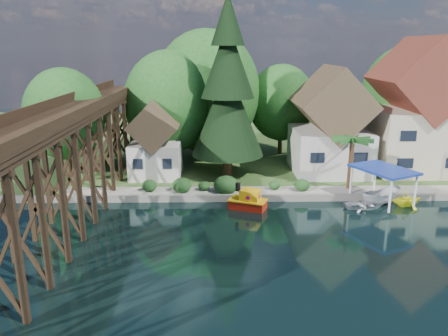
% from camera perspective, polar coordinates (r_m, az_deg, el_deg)
% --- Properties ---
extents(ground, '(140.00, 140.00, 0.00)m').
position_cam_1_polar(ground, '(31.95, 7.87, -9.17)').
color(ground, black).
rests_on(ground, ground).
extents(bank, '(140.00, 52.00, 0.50)m').
position_cam_1_polar(bank, '(64.19, 3.36, 3.78)').
color(bank, '#2C5020').
rests_on(bank, ground).
extents(seawall, '(60.00, 0.40, 0.62)m').
position_cam_1_polar(seawall, '(39.87, 11.87, -3.79)').
color(seawall, slate).
rests_on(seawall, ground).
extents(promenade, '(50.00, 2.60, 0.06)m').
position_cam_1_polar(promenade, '(41.48, 14.20, -2.86)').
color(promenade, gray).
rests_on(promenade, bank).
extents(trestle_bridge, '(4.12, 44.18, 9.30)m').
position_cam_1_polar(trestle_bridge, '(36.52, -18.81, 2.16)').
color(trestle_bridge, black).
rests_on(trestle_bridge, ground).
extents(house_left, '(7.64, 8.64, 11.02)m').
position_cam_1_polar(house_left, '(46.91, 13.68, 5.09)').
color(house_left, beige).
rests_on(house_left, bank).
extents(house_center, '(8.65, 9.18, 13.89)m').
position_cam_1_polar(house_center, '(50.20, 23.69, 6.37)').
color(house_center, beige).
rests_on(house_center, bank).
extents(shed, '(5.09, 5.40, 7.85)m').
position_cam_1_polar(shed, '(44.62, -8.93, 3.11)').
color(shed, beige).
rests_on(shed, bank).
extents(bg_trees, '(49.90, 13.30, 10.57)m').
position_cam_1_polar(bg_trees, '(50.61, 5.70, 8.65)').
color(bg_trees, '#382314').
rests_on(bg_trees, bank).
extents(shrubs, '(15.76, 2.47, 1.70)m').
position_cam_1_polar(shrubs, '(39.79, -0.62, -2.09)').
color(shrubs, '#153A17').
rests_on(shrubs, bank).
extents(conifer, '(7.24, 7.24, 17.83)m').
position_cam_1_polar(conifer, '(43.46, 0.49, 9.99)').
color(conifer, '#382314').
rests_on(conifer, bank).
extents(palm_tree, '(4.59, 4.59, 5.17)m').
position_cam_1_polar(palm_tree, '(41.36, 16.41, 3.36)').
color(palm_tree, '#382314').
rests_on(palm_tree, bank).
extents(tugboat, '(3.51, 2.74, 2.25)m').
position_cam_1_polar(tugboat, '(37.11, 3.20, -4.35)').
color(tugboat, '#B11C0B').
rests_on(tugboat, ground).
extents(boat_white_a, '(3.68, 2.80, 0.71)m').
position_cam_1_polar(boat_white_a, '(39.27, 17.93, -4.46)').
color(boat_white_a, white).
rests_on(boat_white_a, ground).
extents(boat_canopy, '(5.42, 6.16, 3.30)m').
position_cam_1_polar(boat_canopy, '(40.07, 19.91, -2.64)').
color(boat_canopy, silver).
rests_on(boat_canopy, ground).
extents(boat_yellow, '(3.10, 2.81, 1.42)m').
position_cam_1_polar(boat_yellow, '(40.85, 22.78, -3.64)').
color(boat_yellow, '#F5F71B').
rests_on(boat_yellow, ground).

